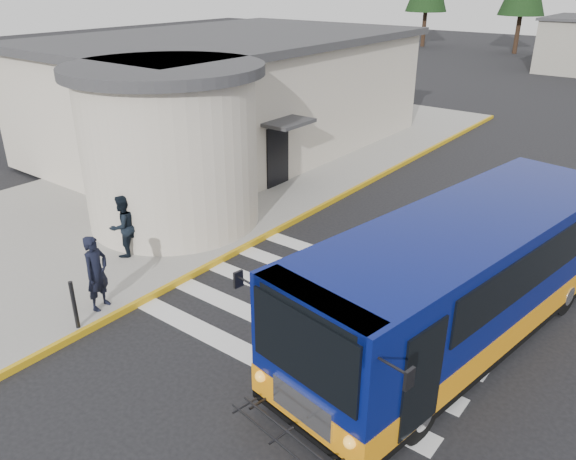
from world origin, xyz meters
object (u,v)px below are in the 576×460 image
Objects in this scene: pedestrian_a at (97,273)px; bollard at (74,305)px; transit_bus at (461,283)px; pedestrian_b at (123,226)px.

bollard is (0.30, -0.83, -0.33)m from pedestrian_a.
pedestrian_a is at bearing 109.84° from bollard.
bollard is at bearing -133.99° from transit_bus.
transit_bus is 8.05m from pedestrian_a.
transit_bus reaches higher than pedestrian_b.
pedestrian_b is at bearing 125.21° from bollard.
pedestrian_a is 1.04× the size of pedestrian_b.
transit_bus is at bearing 36.56° from bollard.
pedestrian_b is (-8.67, -2.04, -0.33)m from transit_bus.
transit_bus is at bearing 99.33° from pedestrian_b.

